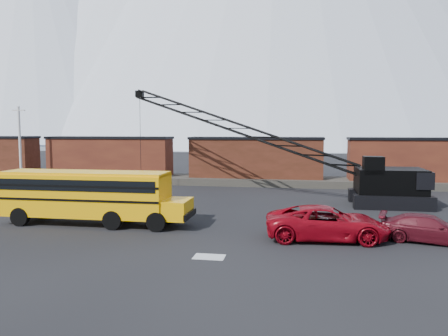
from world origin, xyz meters
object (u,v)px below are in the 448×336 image
object	(u,v)px
crawler_crane	(246,131)
school_bus	(91,195)
red_pickup	(327,223)
maroon_suv	(429,229)

from	to	relation	value
crawler_crane	school_bus	bearing A→B (deg)	-122.98
red_pickup	maroon_suv	world-z (taller)	red_pickup
maroon_suv	crawler_crane	xyz separation A→B (m)	(-10.93, 13.05, 4.84)
school_bus	red_pickup	distance (m)	13.83
school_bus	maroon_suv	bearing A→B (deg)	-2.83
red_pickup	school_bus	bearing A→B (deg)	81.17
red_pickup	crawler_crane	size ratio (longest dim) A/B	0.26
school_bus	red_pickup	world-z (taller)	school_bus
school_bus	crawler_crane	xyz separation A→B (m)	(7.87, 12.12, 3.73)
red_pickup	crawler_crane	xyz separation A→B (m)	(-5.87, 13.41, 4.65)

